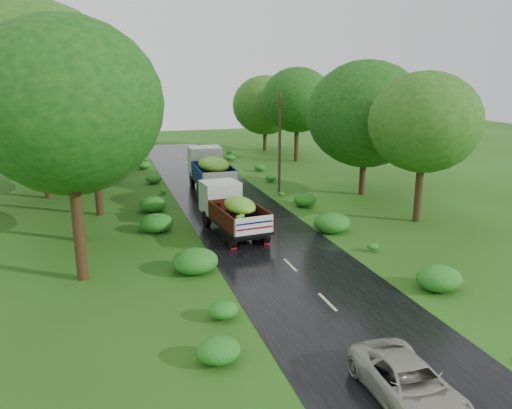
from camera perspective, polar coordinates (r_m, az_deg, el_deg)
name	(u,v)px	position (r m, az deg, el deg)	size (l,w,h in m)	color
ground	(327,302)	(19.82, 8.17, -11.01)	(120.00, 120.00, 0.00)	#21460F
road	(283,258)	(24.04, 3.07, -6.08)	(6.50, 80.00, 0.02)	black
road_lines	(276,250)	(24.92, 2.27, -5.27)	(0.12, 69.60, 0.00)	#BFB78C
truck_near	(231,208)	(27.32, -2.85, -0.36)	(2.72, 6.18, 2.52)	black
truck_far	(210,168)	(37.41, -5.29, 4.17)	(2.69, 7.13, 2.97)	black
car	(409,383)	(14.69, 17.09, -18.96)	(1.88, 4.07, 1.13)	#A7A494
utility_pole	(280,143)	(35.80, 2.72, 7.02)	(1.26, 0.21, 7.19)	#382616
trees_left	(62,98)	(37.34, -21.34, 11.24)	(7.58, 35.43, 10.01)	black
trees_right	(322,109)	(42.73, 7.59, 10.75)	(4.66, 32.35, 7.66)	black
shrubs	(234,205)	(32.12, -2.48, -0.01)	(11.90, 44.00, 0.70)	#1A5F16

